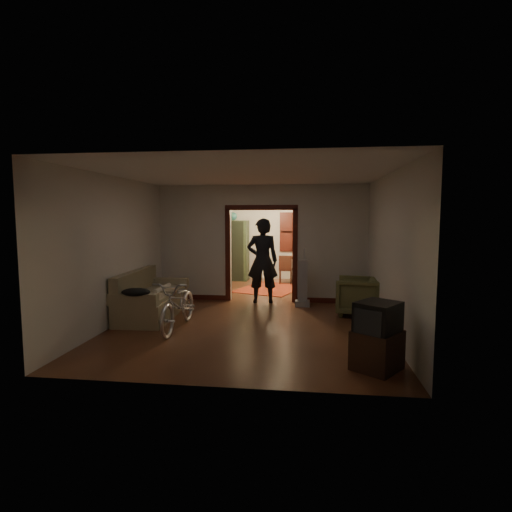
% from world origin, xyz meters
% --- Properties ---
extents(floor, '(5.00, 8.50, 0.01)m').
position_xyz_m(floor, '(0.00, 0.00, 0.00)').
color(floor, '#3F2014').
rests_on(floor, ground).
extents(ceiling, '(5.00, 8.50, 0.01)m').
position_xyz_m(ceiling, '(0.00, 0.00, 2.80)').
color(ceiling, white).
rests_on(ceiling, floor).
extents(wall_back, '(5.00, 0.02, 2.80)m').
position_xyz_m(wall_back, '(0.00, 4.25, 1.40)').
color(wall_back, beige).
rests_on(wall_back, floor).
extents(wall_left, '(0.02, 8.50, 2.80)m').
position_xyz_m(wall_left, '(-2.50, 0.00, 1.40)').
color(wall_left, beige).
rests_on(wall_left, floor).
extents(wall_right, '(0.02, 8.50, 2.80)m').
position_xyz_m(wall_right, '(2.50, 0.00, 1.40)').
color(wall_right, beige).
rests_on(wall_right, floor).
extents(partition_wall, '(5.00, 0.14, 2.80)m').
position_xyz_m(partition_wall, '(0.00, 0.75, 1.40)').
color(partition_wall, beige).
rests_on(partition_wall, floor).
extents(door_casing, '(1.74, 0.20, 2.32)m').
position_xyz_m(door_casing, '(0.00, 0.75, 1.10)').
color(door_casing, '#3F140E').
rests_on(door_casing, floor).
extents(far_window, '(0.98, 0.06, 1.28)m').
position_xyz_m(far_window, '(0.70, 4.21, 1.55)').
color(far_window, black).
rests_on(far_window, wall_back).
extents(chandelier, '(0.24, 0.24, 0.24)m').
position_xyz_m(chandelier, '(0.00, 2.50, 2.35)').
color(chandelier, '#FFE0A5').
rests_on(chandelier, ceiling).
extents(light_switch, '(0.08, 0.01, 0.12)m').
position_xyz_m(light_switch, '(1.05, 0.68, 1.25)').
color(light_switch, silver).
rests_on(light_switch, partition_wall).
extents(sofa, '(1.00, 2.08, 0.94)m').
position_xyz_m(sofa, '(-2.04, -1.06, 0.47)').
color(sofa, '#797050').
rests_on(sofa, floor).
extents(rolled_paper, '(0.10, 0.84, 0.10)m').
position_xyz_m(rolled_paper, '(-1.94, -0.76, 0.53)').
color(rolled_paper, beige).
rests_on(rolled_paper, sofa).
extents(jacket, '(0.53, 0.39, 0.15)m').
position_xyz_m(jacket, '(-1.99, -1.97, 0.68)').
color(jacket, black).
rests_on(jacket, sofa).
extents(bicycle, '(0.61, 1.74, 0.92)m').
position_xyz_m(bicycle, '(-1.22, -1.88, 0.46)').
color(bicycle, silver).
rests_on(bicycle, floor).
extents(armchair, '(1.00, 0.98, 0.79)m').
position_xyz_m(armchair, '(2.15, -0.40, 0.40)').
color(armchair, brown).
rests_on(armchair, floor).
extents(tv_stand, '(0.77, 0.78, 0.53)m').
position_xyz_m(tv_stand, '(2.03, -3.43, 0.26)').
color(tv_stand, black).
rests_on(tv_stand, floor).
extents(crt_tv, '(0.70, 0.71, 0.46)m').
position_xyz_m(crt_tv, '(2.03, -3.43, 0.69)').
color(crt_tv, black).
rests_on(crt_tv, tv_stand).
extents(vacuum, '(0.37, 0.32, 1.07)m').
position_xyz_m(vacuum, '(1.00, 0.26, 0.54)').
color(vacuum, gray).
rests_on(vacuum, floor).
extents(person, '(0.80, 0.58, 2.01)m').
position_xyz_m(person, '(0.05, 0.55, 1.00)').
color(person, black).
rests_on(person, floor).
extents(oriental_rug, '(2.10, 2.40, 0.02)m').
position_xyz_m(oriental_rug, '(0.07, 2.38, 0.01)').
color(oriental_rug, maroon).
rests_on(oriental_rug, floor).
extents(locker, '(0.98, 0.57, 1.92)m').
position_xyz_m(locker, '(-1.26, 3.80, 0.96)').
color(locker, '#273520').
rests_on(locker, floor).
extents(globe, '(0.26, 0.26, 0.26)m').
position_xyz_m(globe, '(-1.26, 3.80, 1.94)').
color(globe, '#1E5972').
rests_on(globe, locker).
extents(desk, '(1.14, 0.79, 0.77)m').
position_xyz_m(desk, '(1.14, 3.81, 0.38)').
color(desk, '#331811').
rests_on(desk, floor).
extents(desk_chair, '(0.47, 0.47, 0.88)m').
position_xyz_m(desk_chair, '(0.46, 3.29, 0.44)').
color(desk_chair, '#331811').
rests_on(desk_chair, floor).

